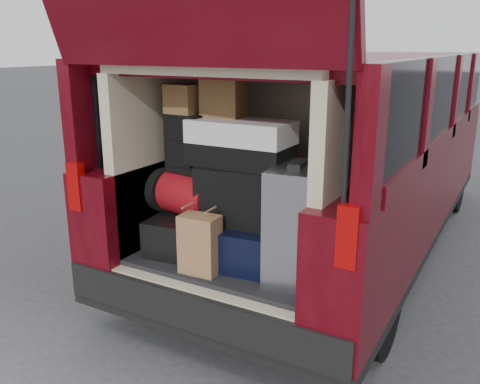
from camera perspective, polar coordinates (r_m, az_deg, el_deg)
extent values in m
plane|color=#323234|center=(3.41, -1.64, -16.79)|extent=(80.00, 80.00, 0.00)
cylinder|color=black|center=(3.97, -8.86, -6.78)|extent=(0.24, 0.64, 0.64)
cylinder|color=black|center=(3.30, 14.68, -12.14)|extent=(0.24, 0.64, 0.64)
cylinder|color=black|center=(6.74, 8.75, 2.76)|extent=(0.24, 0.64, 0.64)
cylinder|color=black|center=(6.37, 22.63, 0.90)|extent=(0.24, 0.64, 0.64)
cube|color=black|center=(5.02, 10.73, -2.69)|extent=(1.90, 4.85, 0.08)
cube|color=#4A030B|center=(5.19, 2.77, 3.25)|extent=(0.33, 4.85, 0.80)
cube|color=#4A030B|center=(4.72, 20.03, 0.96)|extent=(0.33, 4.85, 0.80)
cube|color=#4A030B|center=(4.76, 11.67, 14.31)|extent=(1.82, 4.46, 0.10)
cube|color=black|center=(5.03, 1.38, 11.39)|extent=(0.12, 4.25, 0.68)
cube|color=black|center=(4.48, 21.92, 9.68)|extent=(0.12, 4.25, 0.68)
cube|color=black|center=(3.00, -4.65, -12.93)|extent=(1.86, 0.16, 0.22)
cube|color=#990505|center=(3.27, -17.87, 0.58)|extent=(0.10, 0.06, 0.30)
cube|color=#990505|center=(2.36, 12.06, -4.92)|extent=(0.10, 0.06, 0.30)
cube|color=black|center=(3.38, 0.73, -7.13)|extent=(1.24, 1.05, 0.06)
cube|color=beige|center=(3.54, -8.64, 4.08)|extent=(0.08, 1.05, 1.15)
cube|color=beige|center=(2.93, 12.13, 1.40)|extent=(0.08, 1.05, 1.15)
cube|color=beige|center=(3.67, 4.97, 4.62)|extent=(1.34, 0.06, 1.15)
cube|color=beige|center=(3.11, 0.81, 13.85)|extent=(1.34, 1.05, 0.06)
cylinder|color=black|center=(2.16, 11.95, 10.40)|extent=(0.02, 0.90, 0.76)
cube|color=black|center=(3.48, 0.72, -10.84)|extent=(1.24, 1.05, 0.55)
cube|color=black|center=(3.40, -5.41, -4.35)|extent=(0.50, 0.64, 0.24)
cube|color=black|center=(3.21, 0.41, -5.40)|extent=(0.53, 0.62, 0.25)
cube|color=silver|center=(2.91, 6.36, -3.50)|extent=(0.34, 0.48, 0.66)
cube|color=#AD774E|center=(3.01, -4.53, -5.88)|extent=(0.24, 0.16, 0.35)
cube|color=#9B0E0E|center=(3.31, -5.92, -0.20)|extent=(0.48, 0.35, 0.28)
cube|color=black|center=(3.10, -0.10, -0.33)|extent=(0.51, 0.34, 0.35)
cube|color=black|center=(3.25, -5.94, 5.47)|extent=(0.28, 0.20, 0.37)
cube|color=white|center=(3.07, 0.13, 5.51)|extent=(0.62, 0.33, 0.28)
cube|color=brown|center=(3.24, -6.40, 10.35)|extent=(0.21, 0.17, 0.18)
cube|color=brown|center=(3.18, -1.88, 10.59)|extent=(0.26, 0.23, 0.24)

